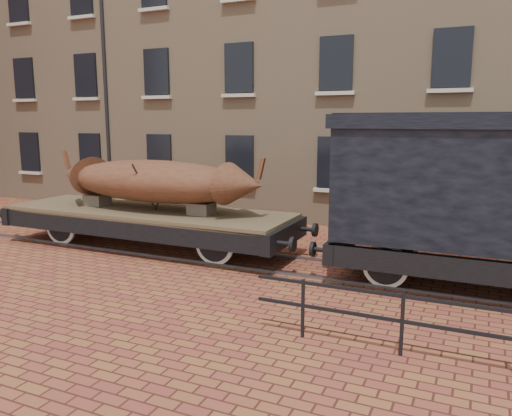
% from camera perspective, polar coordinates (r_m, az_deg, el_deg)
% --- Properties ---
extents(ground, '(90.00, 90.00, 0.00)m').
position_cam_1_polar(ground, '(13.06, -1.67, -5.92)').
color(ground, brown).
extents(warehouse_cream, '(40.00, 10.19, 14.00)m').
position_cam_1_polar(warehouse_cream, '(21.68, 18.42, 18.57)').
color(warehouse_cream, tan).
rests_on(warehouse_cream, ground).
extents(rail_track, '(30.00, 1.52, 0.06)m').
position_cam_1_polar(rail_track, '(13.05, -1.67, -5.79)').
color(rail_track, '#59595E').
rests_on(rail_track, ground).
extents(flatcar_wagon, '(9.44, 2.56, 1.42)m').
position_cam_1_polar(flatcar_wagon, '(14.37, -12.33, -1.03)').
color(flatcar_wagon, brown).
rests_on(flatcar_wagon, ground).
extents(iron_boat, '(6.65, 1.94, 1.59)m').
position_cam_1_polar(iron_boat, '(14.03, -11.49, 3.06)').
color(iron_boat, brown).
rests_on(iron_boat, flatcar_wagon).
extents(goods_van, '(7.22, 2.63, 3.73)m').
position_cam_1_polar(goods_van, '(11.34, 25.46, 2.75)').
color(goods_van, black).
rests_on(goods_van, ground).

